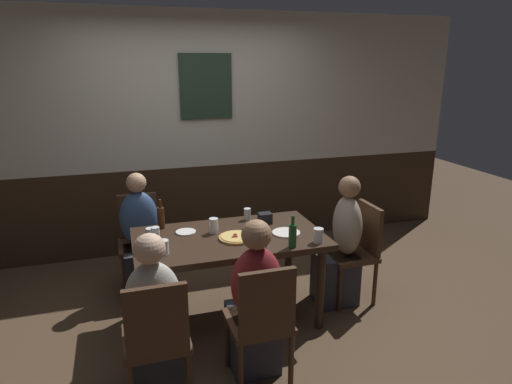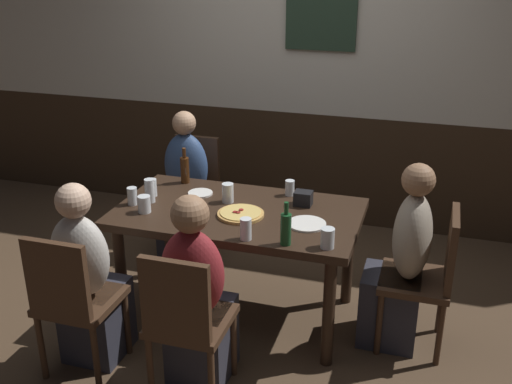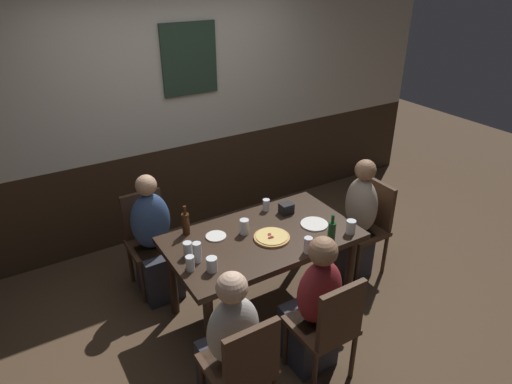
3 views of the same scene
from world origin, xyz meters
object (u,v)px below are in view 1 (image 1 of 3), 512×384
at_px(person_left_far, 141,245).
at_px(pint_glass_amber, 318,236).
at_px(tumbler_short, 145,245).
at_px(highball_clear, 156,238).
at_px(chair_left_far, 140,236).
at_px(person_head_east, 341,250).
at_px(chair_left_near, 157,337).
at_px(beer_bottle_brown, 161,217).
at_px(beer_glass_tall, 247,215).
at_px(beer_glass_half, 150,236).
at_px(beer_bottle_green, 293,235).
at_px(plate_white_large, 286,233).
at_px(pint_glass_pale, 264,244).
at_px(person_mid_near, 254,309).
at_px(chair_mid_near, 262,319).
at_px(plate_white_small, 186,232).
at_px(chair_head_east, 357,247).
at_px(person_left_near, 155,326).
at_px(condiment_caddy, 265,218).
at_px(dining_table, 229,246).
at_px(tumbler_water, 163,248).
at_px(pizza, 237,237).
at_px(pint_glass_stout, 214,226).

relative_size(person_left_far, pint_glass_amber, 10.07).
distance_m(tumbler_short, highball_clear, 0.11).
bearing_deg(chair_left_far, person_head_east, -26.84).
bearing_deg(chair_left_near, highball_clear, 83.84).
bearing_deg(beer_bottle_brown, beer_glass_tall, -0.84).
bearing_deg(beer_glass_half, tumbler_short, -108.09).
height_order(pint_glass_amber, beer_bottle_brown, beer_bottle_brown).
relative_size(beer_bottle_green, plate_white_large, 1.10).
bearing_deg(pint_glass_pale, chair_left_near, -150.14).
bearing_deg(chair_left_far, plate_white_large, -39.73).
relative_size(person_mid_near, beer_glass_tall, 11.00).
height_order(chair_mid_near, plate_white_large, chair_mid_near).
bearing_deg(plate_white_small, beer_glass_tall, 15.29).
bearing_deg(chair_mid_near, chair_left_near, 180.00).
bearing_deg(highball_clear, tumbler_short, -141.20).
bearing_deg(plate_white_small, chair_left_near, -108.56).
xyz_separation_m(chair_left_far, person_head_east, (1.66, -0.84, -0.01)).
bearing_deg(chair_head_east, person_left_near, -159.64).
xyz_separation_m(chair_left_far, plate_white_large, (1.11, -0.92, 0.25)).
relative_size(person_mid_near, condiment_caddy, 10.21).
bearing_deg(beer_glass_half, dining_table, -4.98).
bearing_deg(chair_left_near, chair_left_far, 90.00).
height_order(tumbler_water, tumbler_short, tumbler_short).
relative_size(beer_glass_half, beer_bottle_brown, 0.46).
relative_size(dining_table, person_left_far, 1.32).
distance_m(person_head_east, tumbler_water, 1.58).
height_order(chair_head_east, highball_clear, highball_clear).
bearing_deg(pint_glass_pale, beer_bottle_green, 1.62).
distance_m(chair_head_east, plate_white_large, 0.76).
relative_size(pizza, condiment_caddy, 2.57).
xyz_separation_m(pint_glass_amber, plate_white_large, (-0.17, 0.25, -0.04)).
distance_m(person_head_east, beer_bottle_green, 0.79).
xyz_separation_m(person_left_near, beer_glass_tall, (0.90, 1.00, 0.32)).
xyz_separation_m(beer_bottle_brown, plate_white_large, (0.95, -0.42, -0.09)).
bearing_deg(pint_glass_amber, pint_glass_stout, 149.02).
bearing_deg(pint_glass_amber, plate_white_large, 124.08).
xyz_separation_m(tumbler_short, condiment_caddy, (1.02, 0.31, -0.00)).
bearing_deg(chair_head_east, dining_table, 180.00).
height_order(chair_left_far, pizza, chair_left_far).
relative_size(person_left_near, pint_glass_amber, 9.85).
bearing_deg(chair_left_far, beer_bottle_brown, -72.00).
bearing_deg(pint_glass_amber, tumbler_water, 173.38).
bearing_deg(person_left_near, highball_clear, 82.27).
bearing_deg(tumbler_water, condiment_caddy, 23.53).
bearing_deg(beer_glass_half, person_mid_near, -50.32).
bearing_deg(pint_glass_amber, person_head_east, 40.71).
relative_size(tumbler_water, pint_glass_pale, 0.84).
xyz_separation_m(chair_head_east, beer_glass_tall, (-0.92, 0.33, 0.29)).
relative_size(person_head_east, person_mid_near, 1.03).
relative_size(person_left_far, person_mid_near, 1.01).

